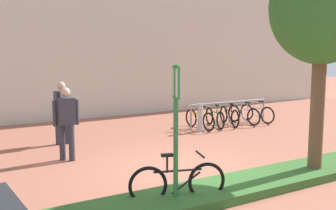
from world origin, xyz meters
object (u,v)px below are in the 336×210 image
Objects in this scene: person_suited_navy at (62,109)px; bike_rack_cluster at (229,115)px; person_suited_dark at (66,119)px; bike_at_sign at (178,182)px; parking_sign_post at (176,115)px; bollard_steel at (200,118)px; tree_sidewalk at (322,9)px.

bike_rack_cluster is at bearing -1.49° from person_suited_navy.
bike_at_sign is at bearing -76.53° from person_suited_dark.
parking_sign_post is 2.58× the size of bollard_steel.
tree_sidewalk is 4.40m from bike_at_sign.
bike_at_sign is at bearing 41.83° from parking_sign_post.
parking_sign_post is 6.23m from bollard_steel.
person_suited_dark reaches higher than bollard_steel.
bike_at_sign is 0.50× the size of bike_rack_cluster.
bollard_steel is (3.76, 4.68, 0.10)m from bike_at_sign.
bike_rack_cluster is 1.87× the size of person_suited_navy.
person_suited_navy is 1.75m from person_suited_dark.
tree_sidewalk is 6.95m from person_suited_navy.
bike_rack_cluster is at bearing 14.28° from person_suited_dark.
parking_sign_post is at bearing -86.14° from person_suited_navy.
bike_at_sign is (0.10, 0.09, -1.18)m from parking_sign_post.
bollard_steel is 0.52× the size of person_suited_navy.
person_suited_navy reaches higher than bike_rack_cluster.
bike_at_sign is at bearing 176.95° from tree_sidewalk.
bike_at_sign is 3.68m from person_suited_dark.
person_suited_dark reaches higher than bike_at_sign.
bike_at_sign is 0.94× the size of person_suited_navy.
tree_sidewalk reaches higher than person_suited_navy.
parking_sign_post is 3.73m from person_suited_dark.
bollard_steel is at bearing 51.01° from parking_sign_post.
tree_sidewalk is 2.64× the size of person_suited_navy.
person_suited_navy is at bearing 93.86° from parking_sign_post.
tree_sidewalk reaches higher than parking_sign_post.
bike_rack_cluster is at bearing 43.97° from bike_at_sign.
parking_sign_post is at bearing -128.99° from bollard_steel.
bollard_steel is 0.52× the size of person_suited_dark.
tree_sidewalk is at bearing -3.05° from bike_at_sign.
bollard_steel is at bearing -165.10° from bike_rack_cluster.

